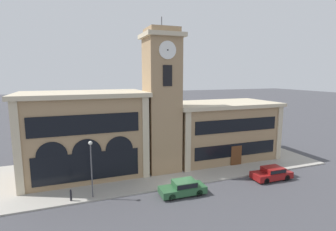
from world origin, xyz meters
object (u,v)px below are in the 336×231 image
at_px(parked_car_mid, 272,173).
at_px(street_lamp, 91,160).
at_px(bollard, 71,195).
at_px(parked_car_near, 183,187).

bearing_deg(parked_car_mid, street_lamp, -5.30).
bearing_deg(bollard, parked_car_near, -11.88).
relative_size(parked_car_near, street_lamp, 0.83).
bearing_deg(parked_car_mid, parked_car_near, 1.31).
distance_m(parked_car_mid, bollard, 20.50).
distance_m(parked_car_near, parked_car_mid, 10.47).
relative_size(parked_car_mid, street_lamp, 0.83).
xyz_separation_m(street_lamp, bollard, (-1.87, -0.06, -2.98)).
height_order(parked_car_near, parked_car_mid, parked_car_near).
bearing_deg(parked_car_mid, bollard, -4.53).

